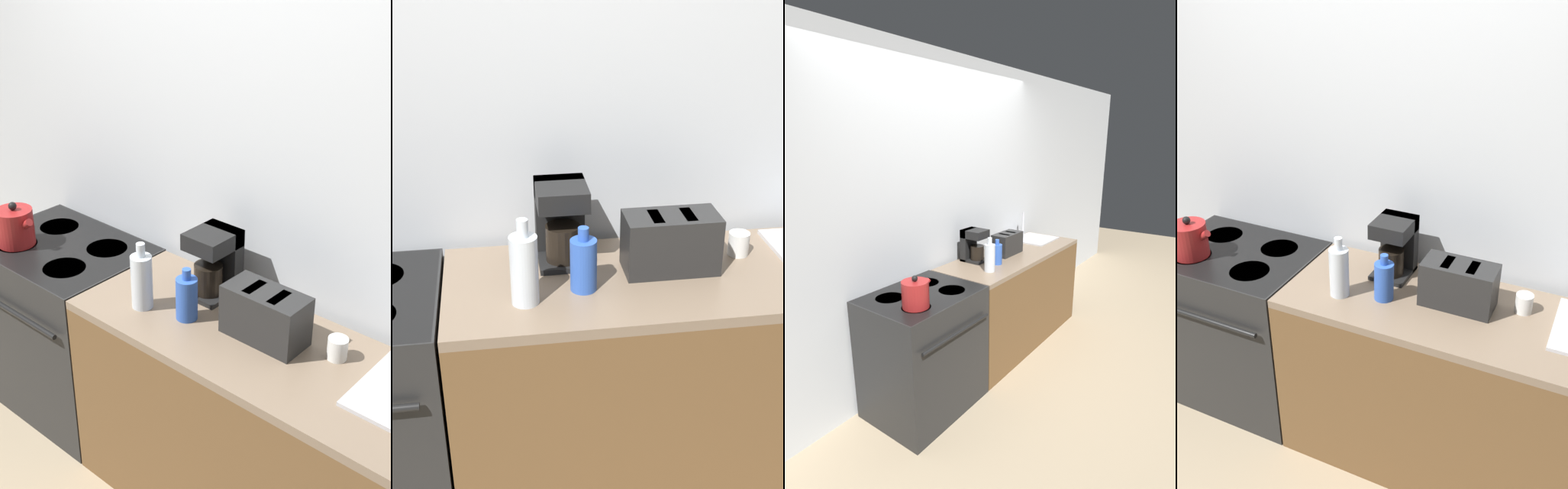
{
  "view_description": "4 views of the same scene",
  "coord_description": "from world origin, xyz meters",
  "views": [
    {
      "loc": [
        1.72,
        -1.41,
        2.36
      ],
      "look_at": [
        0.12,
        0.39,
        1.13
      ],
      "focal_mm": 50.0,
      "sensor_mm": 36.0,
      "label": 1
    },
    {
      "loc": [
        -0.06,
        -1.64,
        1.99
      ],
      "look_at": [
        0.24,
        0.3,
        1.02
      ],
      "focal_mm": 50.0,
      "sensor_mm": 36.0,
      "label": 2
    },
    {
      "loc": [
        -2.38,
        -1.48,
        1.94
      ],
      "look_at": [
        0.11,
        0.34,
        1.08
      ],
      "focal_mm": 28.0,
      "sensor_mm": 36.0,
      "label": 3
    },
    {
      "loc": [
        1.03,
        -1.59,
        2.23
      ],
      "look_at": [
        0.11,
        0.34,
        1.09
      ],
      "focal_mm": 40.0,
      "sensor_mm": 36.0,
      "label": 4
    }
  ],
  "objects": [
    {
      "name": "cup_white",
      "position": [
        0.79,
        0.4,
        0.94
      ],
      "size": [
        0.07,
        0.07,
        0.08
      ],
      "color": "white",
      "rests_on": "counter_block"
    },
    {
      "name": "counter_block",
      "position": [
        0.59,
        0.29,
        0.45
      ],
      "size": [
        1.65,
        0.59,
        0.9
      ],
      "color": "brown",
      "rests_on": "ground_plane"
    },
    {
      "name": "stove",
      "position": [
        -0.64,
        0.3,
        0.46
      ],
      "size": [
        0.78,
        0.64,
        0.9
      ],
      "color": "black",
      "rests_on": "ground_plane"
    },
    {
      "name": "sink_tray",
      "position": [
        1.13,
        0.37,
        0.91
      ],
      "size": [
        0.42,
        0.37,
        0.28
      ],
      "color": "#B7B7BC",
      "rests_on": "counter_block"
    },
    {
      "name": "bottle_clear",
      "position": [
        0.02,
        0.18,
        1.01
      ],
      "size": [
        0.09,
        0.09,
        0.28
      ],
      "color": "silver",
      "rests_on": "counter_block"
    },
    {
      "name": "toaster",
      "position": [
        0.52,
        0.33,
        1.0
      ],
      "size": [
        0.31,
        0.16,
        0.2
      ],
      "color": "black",
      "rests_on": "counter_block"
    },
    {
      "name": "wall_back",
      "position": [
        0.0,
        0.66,
        1.3
      ],
      "size": [
        8.0,
        0.05,
        2.6
      ],
      "color": "silver",
      "rests_on": "ground_plane"
    },
    {
      "name": "bottle_blue",
      "position": [
        0.21,
        0.24,
        0.99
      ],
      "size": [
        0.09,
        0.09,
        0.22
      ],
      "color": "#2D56B7",
      "rests_on": "counter_block"
    },
    {
      "name": "kettle",
      "position": [
        -0.81,
        0.18,
        0.99
      ],
      "size": [
        0.22,
        0.18,
        0.21
      ],
      "color": "maroon",
      "rests_on": "stove"
    },
    {
      "name": "coffee_maker",
      "position": [
        0.17,
        0.46,
        1.05
      ],
      "size": [
        0.17,
        0.2,
        0.28
      ],
      "color": "black",
      "rests_on": "counter_block"
    },
    {
      "name": "ground_plane",
      "position": [
        0.0,
        0.0,
        0.0
      ],
      "size": [
        12.0,
        12.0,
        0.0
      ],
      "primitive_type": "plane",
      "color": "tan"
    }
  ]
}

